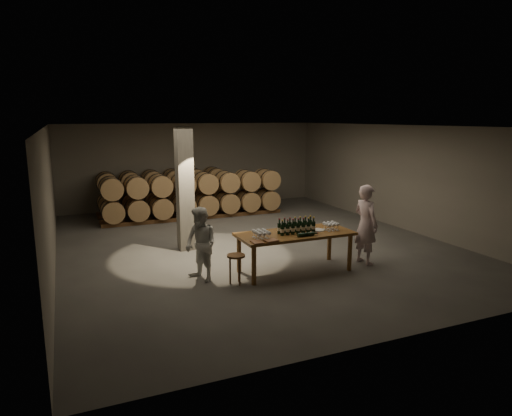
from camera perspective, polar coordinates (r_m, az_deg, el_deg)
name	(u,v)px	position (r m, az deg, el deg)	size (l,w,h in m)	color
room	(185,189)	(11.93, -8.88, 2.33)	(12.00, 12.00, 12.00)	#4A4845
tasting_table	(295,237)	(10.25, 4.90, -3.65)	(2.60, 1.10, 0.90)	brown
barrel_stack_back	(163,190)	(16.97, -11.52, 2.23)	(4.70, 0.95, 1.57)	brown
barrel_stack_front	(194,194)	(15.80, -7.71, 1.70)	(6.26, 0.95, 1.57)	brown
bottle_cluster	(297,227)	(10.17, 5.09, -2.43)	(0.87, 0.24, 0.35)	black
lying_bottles	(306,234)	(9.92, 6.30, -3.29)	(0.50, 0.09, 0.09)	black
glass_cluster_left	(261,232)	(9.69, 0.67, -3.08)	(0.31, 0.42, 0.17)	silver
glass_cluster_right	(331,224)	(10.55, 9.35, -2.01)	(0.31, 0.31, 0.18)	silver
plate	(318,230)	(10.49, 7.72, -2.73)	(0.31, 0.31, 0.02)	silver
notebook_near	(271,241)	(9.49, 1.88, -4.09)	(0.27, 0.21, 0.03)	brown
notebook_corner	(257,242)	(9.39, 0.14, -4.28)	(0.21, 0.27, 0.02)	brown
pen	(273,241)	(9.50, 2.13, -4.13)	(0.01, 0.01, 0.13)	black
stool	(236,260)	(9.53, -2.51, -6.52)	(0.38, 0.38, 0.63)	brown
person_man	(366,224)	(11.05, 13.55, -2.00)	(0.69, 0.45, 1.90)	silver
person_woman	(201,244)	(9.71, -6.90, -4.55)	(0.77, 0.60, 1.59)	silver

